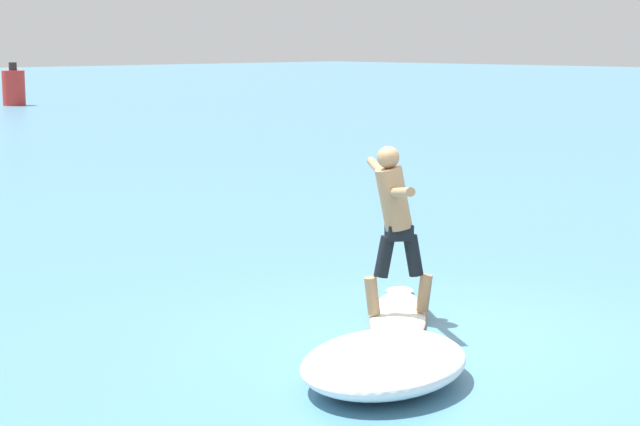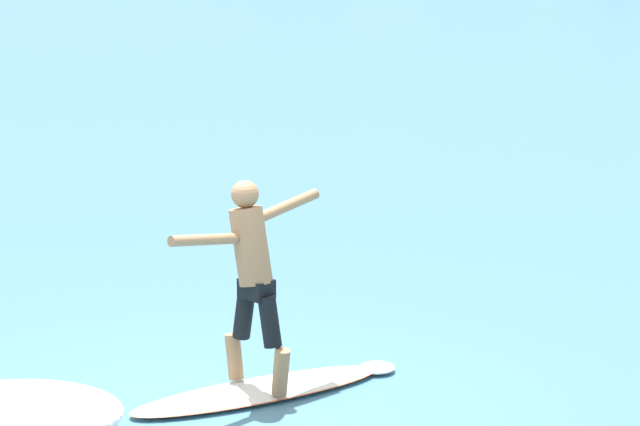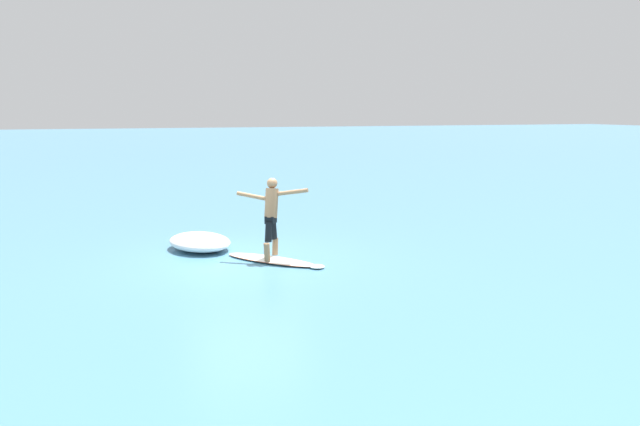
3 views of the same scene
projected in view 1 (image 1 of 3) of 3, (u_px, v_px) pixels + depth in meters
name	position (u px, v px, depth m)	size (l,w,h in m)	color
ground_plane	(419.00, 333.00, 10.63)	(200.00, 200.00, 0.00)	teal
surfboard	(398.00, 315.00, 11.15)	(2.18, 1.95, 0.21)	white
surfer	(395.00, 216.00, 10.93)	(0.97, 1.41, 1.75)	#99714D
channel_marker_buoy	(14.00, 87.00, 47.77)	(1.00, 1.00, 1.92)	red
wave_foam_at_tail	(384.00, 363.00, 9.00)	(2.11, 1.81, 0.38)	white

